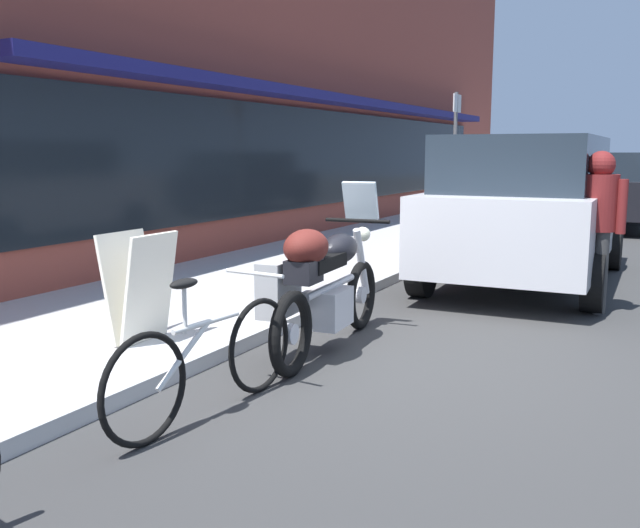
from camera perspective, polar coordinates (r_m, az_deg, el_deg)
name	(u,v)px	position (r m, az deg, el deg)	size (l,w,h in m)	color
ground_plane	(385,362)	(5.76, 5.28, -7.91)	(80.00, 80.00, 0.00)	#343434
storefront_building	(339,62)	(14.94, 1.54, 15.97)	(24.53, 0.90, 7.09)	brown
sidewalk_curb	(426,229)	(14.98, 8.53, 2.80)	(30.00, 3.05, 0.12)	#B2B2B2
touring_motorcycle	(321,282)	(5.85, 0.07, -1.47)	(2.22, 0.62, 1.41)	black
parked_bicycle	(207,360)	(4.57, -9.10, -7.68)	(1.76, 0.48, 0.93)	black
parked_minivan	(529,207)	(9.40, 16.49, 4.43)	(4.68, 2.17, 1.86)	silver
pedestrian_walking	(598,212)	(7.86, 21.56, 3.95)	(0.45, 0.55, 1.68)	#353535
sandwich_board_sign	(139,287)	(6.00, -14.41, -1.80)	(0.55, 0.41, 0.90)	silver
parking_sign_pole	(455,152)	(13.46, 10.83, 8.88)	(0.44, 0.07, 2.63)	#59595B
parked_car_down_block	(609,187)	(16.94, 22.30, 5.74)	(4.60, 2.23, 1.65)	black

